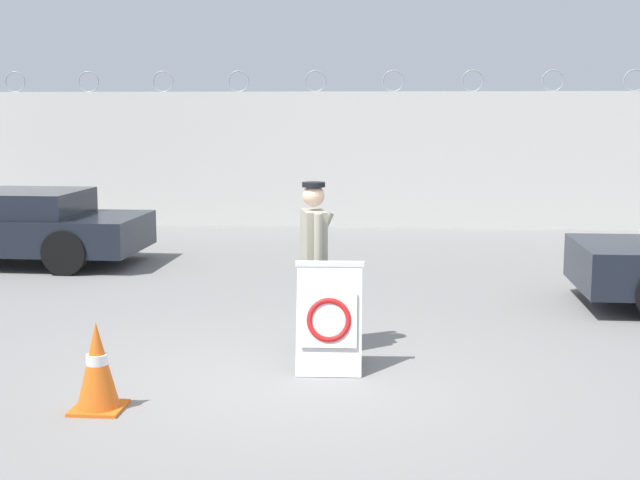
{
  "coord_description": "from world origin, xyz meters",
  "views": [
    {
      "loc": [
        1.0,
        -8.22,
        2.58
      ],
      "look_at": [
        0.07,
        2.13,
        1.03
      ],
      "focal_mm": 50.0,
      "sensor_mm": 36.0,
      "label": 1
    }
  ],
  "objects_px": {
    "security_guard": "(314,257)",
    "traffic_cone_near": "(97,367)",
    "parked_car_front_coupe": "(2,226)",
    "barricade_sign": "(330,316)"
  },
  "relations": [
    {
      "from": "traffic_cone_near",
      "to": "parked_car_front_coupe",
      "type": "height_order",
      "value": "parked_car_front_coupe"
    },
    {
      "from": "barricade_sign",
      "to": "parked_car_front_coupe",
      "type": "height_order",
      "value": "parked_car_front_coupe"
    },
    {
      "from": "barricade_sign",
      "to": "security_guard",
      "type": "distance_m",
      "value": 0.84
    },
    {
      "from": "security_guard",
      "to": "traffic_cone_near",
      "type": "xyz_separation_m",
      "value": [
        -1.67,
        -2.06,
        -0.63
      ]
    },
    {
      "from": "barricade_sign",
      "to": "traffic_cone_near",
      "type": "height_order",
      "value": "barricade_sign"
    },
    {
      "from": "traffic_cone_near",
      "to": "security_guard",
      "type": "bearing_deg",
      "value": 50.92
    },
    {
      "from": "barricade_sign",
      "to": "security_guard",
      "type": "xyz_separation_m",
      "value": [
        -0.22,
        0.66,
        0.48
      ]
    },
    {
      "from": "barricade_sign",
      "to": "security_guard",
      "type": "bearing_deg",
      "value": 106.0
    },
    {
      "from": "security_guard",
      "to": "parked_car_front_coupe",
      "type": "height_order",
      "value": "security_guard"
    },
    {
      "from": "security_guard",
      "to": "parked_car_front_coupe",
      "type": "xyz_separation_m",
      "value": [
        -5.69,
        4.91,
        -0.39
      ]
    }
  ]
}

